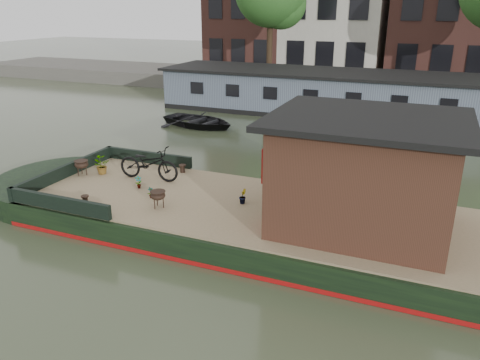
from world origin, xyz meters
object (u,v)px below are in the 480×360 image
at_px(brazier_rear, 82,168).
at_px(dinghy, 199,118).
at_px(brazier_front, 158,199).
at_px(bicycle, 149,163).
at_px(cabin, 364,172).
at_px(potted_plant_a, 139,182).

bearing_deg(brazier_rear, dinghy, 95.32).
xyz_separation_m(brazier_front, dinghy, (-4.04, 9.94, -0.49)).
xyz_separation_m(bicycle, dinghy, (-2.78, 8.37, -0.74)).
bearing_deg(cabin, potted_plant_a, -179.93).
relative_size(cabin, dinghy, 1.12).
distance_m(potted_plant_a, brazier_rear, 2.08).
height_order(bicycle, potted_plant_a, bicycle).
height_order(cabin, dinghy, cabin).
bearing_deg(cabin, bicycle, 173.33).
bearing_deg(potted_plant_a, dinghy, 107.67).
height_order(brazier_front, brazier_rear, brazier_rear).
height_order(bicycle, dinghy, bicycle).
bearing_deg(brazier_front, bicycle, 128.72).
height_order(cabin, potted_plant_a, cabin).
height_order(potted_plant_a, brazier_rear, brazier_rear).
bearing_deg(brazier_front, potted_plant_a, 142.46).
distance_m(cabin, brazier_front, 4.77).
bearing_deg(brazier_rear, bicycle, 12.57).
xyz_separation_m(brazier_front, brazier_rear, (-3.22, 1.14, 0.01)).
distance_m(brazier_rear, dinghy, 8.85).
relative_size(cabin, potted_plant_a, 11.90).
xyz_separation_m(cabin, bicycle, (-5.83, 0.68, -0.76)).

